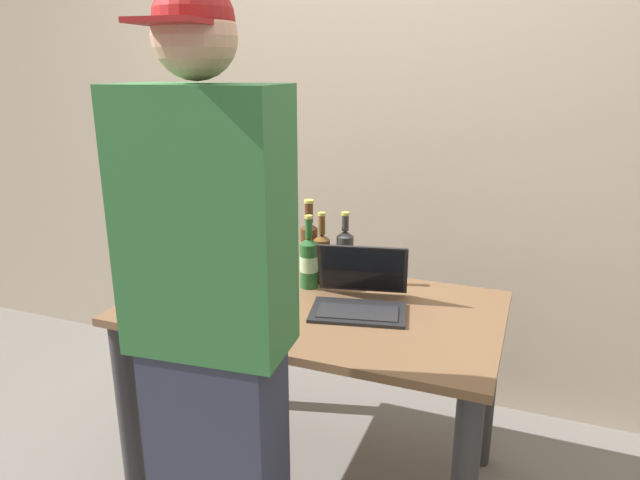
% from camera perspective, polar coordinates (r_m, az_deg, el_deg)
% --- Properties ---
extents(ground_plane, '(8.00, 8.00, 0.00)m').
position_cam_1_polar(ground_plane, '(2.51, -0.58, -22.41)').
color(ground_plane, slate).
rests_on(ground_plane, ground).
extents(desk, '(1.35, 0.79, 0.75)m').
position_cam_1_polar(desk, '(2.18, -0.62, -10.12)').
color(desk, brown).
rests_on(desk, ground).
extents(laptop, '(0.39, 0.37, 0.22)m').
position_cam_1_polar(laptop, '(2.08, 4.01, -5.37)').
color(laptop, black).
rests_on(laptop, desk).
extents(beer_bottle_amber, '(0.07, 0.07, 0.29)m').
position_cam_1_polar(beer_bottle_amber, '(2.29, 0.18, -1.66)').
color(beer_bottle_amber, brown).
rests_on(beer_bottle_amber, desk).
extents(beer_bottle_dark, '(0.07, 0.07, 0.29)m').
position_cam_1_polar(beer_bottle_dark, '(2.24, -1.12, -2.12)').
color(beer_bottle_dark, '#1E5123').
rests_on(beer_bottle_dark, desk).
extents(beer_bottle_green, '(0.07, 0.07, 0.33)m').
position_cam_1_polar(beer_bottle_green, '(2.35, -1.09, -0.72)').
color(beer_bottle_green, '#472B14').
rests_on(beer_bottle_green, desk).
extents(beer_bottle_brown, '(0.07, 0.07, 0.29)m').
position_cam_1_polar(beer_bottle_brown, '(2.29, 2.50, -1.53)').
color(beer_bottle_brown, '#333333').
rests_on(beer_bottle_brown, desk).
extents(person_figure, '(0.43, 0.31, 1.78)m').
position_cam_1_polar(person_figure, '(1.56, -10.68, -9.50)').
color(person_figure, '#2D3347').
rests_on(person_figure, ground).
extents(back_wall, '(6.00, 0.10, 2.60)m').
position_cam_1_polar(back_wall, '(2.75, 5.97, 10.77)').
color(back_wall, tan).
rests_on(back_wall, ground).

